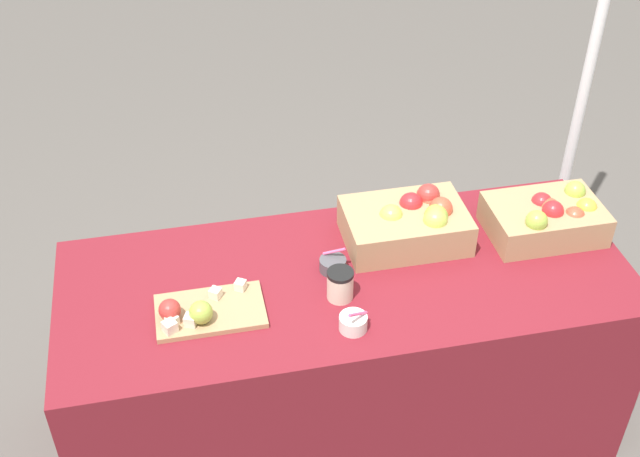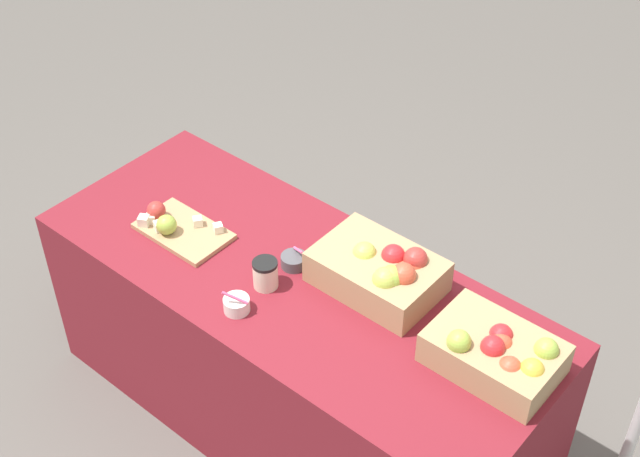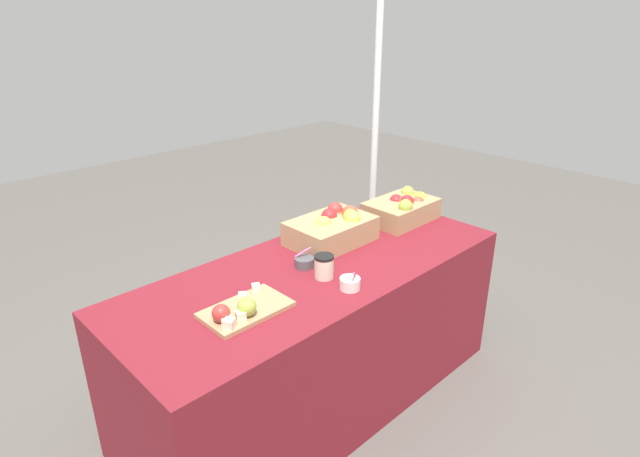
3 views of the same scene
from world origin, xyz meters
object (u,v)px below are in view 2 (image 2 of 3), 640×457
(apple_crate_left, at_px, (496,353))
(apple_crate_middle, at_px, (381,271))
(cutting_board_front, at_px, (175,226))
(coffee_cup, at_px, (265,274))
(sample_bowl_near, at_px, (237,304))
(sample_bowl_mid, at_px, (294,261))

(apple_crate_left, height_order, apple_crate_middle, apple_crate_middle)
(apple_crate_left, distance_m, cutting_board_front, 1.24)
(apple_crate_middle, relative_size, coffee_cup, 3.98)
(apple_crate_middle, relative_size, sample_bowl_near, 4.21)
(sample_bowl_mid, relative_size, coffee_cup, 0.86)
(cutting_board_front, xyz_separation_m, coffee_cup, (0.44, 0.00, 0.03))
(apple_crate_left, xyz_separation_m, sample_bowl_mid, (-0.78, -0.04, -0.04))
(sample_bowl_mid, bearing_deg, cutting_board_front, -162.90)
(apple_crate_left, relative_size, coffee_cup, 3.73)
(apple_crate_middle, relative_size, sample_bowl_mid, 4.61)
(sample_bowl_near, bearing_deg, apple_crate_left, 22.89)
(sample_bowl_near, height_order, sample_bowl_mid, sample_bowl_near)
(sample_bowl_mid, xyz_separation_m, coffee_cup, (-0.01, -0.14, 0.03))
(cutting_board_front, xyz_separation_m, sample_bowl_mid, (0.45, 0.14, -0.00))
(apple_crate_left, relative_size, cutting_board_front, 1.15)
(cutting_board_front, relative_size, coffee_cup, 3.25)
(cutting_board_front, distance_m, sample_bowl_mid, 0.47)
(sample_bowl_mid, bearing_deg, apple_crate_left, 3.25)
(sample_bowl_near, bearing_deg, apple_crate_middle, 53.18)
(sample_bowl_mid, bearing_deg, apple_crate_middle, 20.12)
(cutting_board_front, bearing_deg, apple_crate_middle, 18.30)
(apple_crate_left, height_order, coffee_cup, apple_crate_left)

